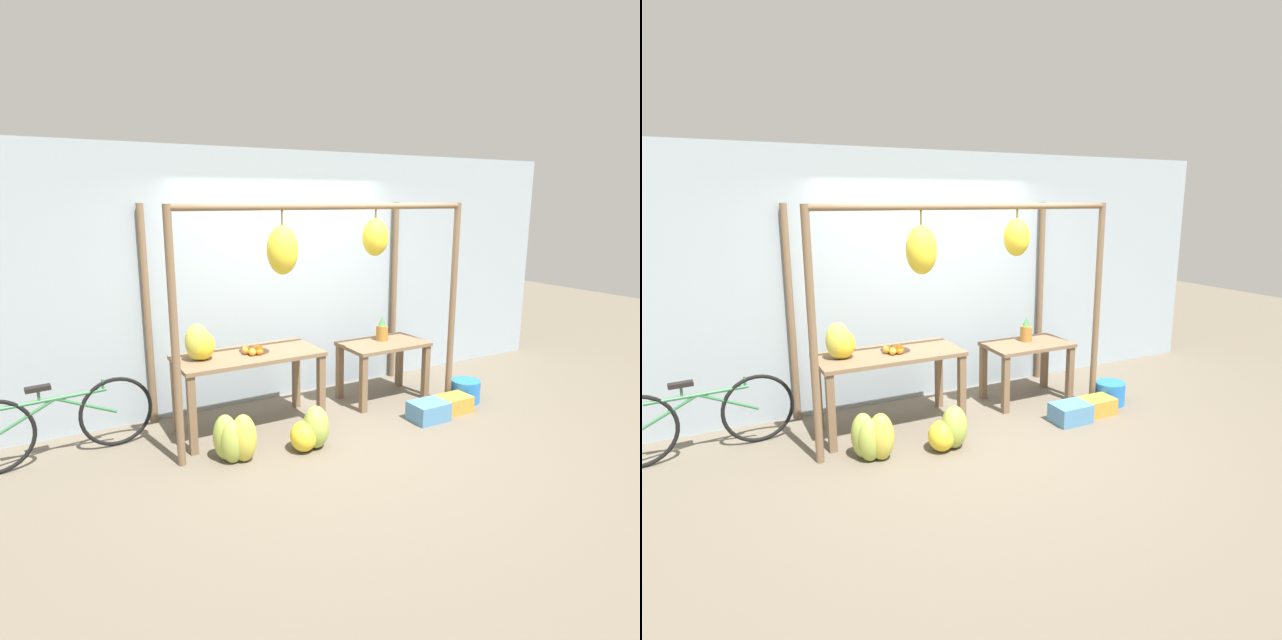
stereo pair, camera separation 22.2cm
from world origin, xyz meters
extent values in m
plane|color=#665B4C|center=(0.00, 0.00, 0.00)|extent=(20.00, 20.00, 0.00)
cube|color=#99A8B2|center=(0.00, 1.35, 1.40)|extent=(8.00, 0.08, 2.80)
cylinder|color=brown|center=(-1.53, 0.19, 1.12)|extent=(0.07, 0.07, 2.24)
cylinder|color=brown|center=(1.53, 0.19, 1.12)|extent=(0.07, 0.07, 2.24)
cylinder|color=brown|center=(-1.53, 1.26, 1.12)|extent=(0.07, 0.07, 2.24)
cylinder|color=brown|center=(1.53, 1.26, 1.12)|extent=(0.07, 0.07, 2.24)
cylinder|color=brown|center=(0.00, 0.19, 2.21)|extent=(3.06, 0.06, 0.06)
cylinder|color=brown|center=(-0.53, 0.19, 2.11)|extent=(0.02, 0.02, 0.13)
ellipsoid|color=yellow|center=(-0.53, 0.19, 1.83)|extent=(0.29, 0.26, 0.44)
cylinder|color=brown|center=(0.47, 0.19, 2.13)|extent=(0.02, 0.02, 0.09)
ellipsoid|color=yellow|center=(0.47, 0.19, 1.91)|extent=(0.26, 0.24, 0.36)
cube|color=brown|center=(-0.71, 0.62, 0.77)|extent=(1.43, 0.67, 0.04)
cube|color=brown|center=(-1.38, 0.34, 0.37)|extent=(0.07, 0.07, 0.75)
cube|color=brown|center=(-0.05, 0.34, 0.37)|extent=(0.07, 0.07, 0.75)
cube|color=brown|center=(-1.38, 0.91, 0.37)|extent=(0.07, 0.07, 0.75)
cube|color=brown|center=(-0.05, 0.91, 0.37)|extent=(0.07, 0.07, 0.75)
cube|color=brown|center=(0.95, 0.66, 0.66)|extent=(0.96, 0.59, 0.04)
cube|color=brown|center=(0.52, 0.41, 0.32)|extent=(0.07, 0.07, 0.64)
cube|color=brown|center=(1.38, 0.41, 0.32)|extent=(0.07, 0.07, 0.64)
cube|color=brown|center=(0.52, 0.91, 0.32)|extent=(0.07, 0.07, 0.64)
cube|color=brown|center=(1.38, 0.91, 0.32)|extent=(0.07, 0.07, 0.64)
ellipsoid|color=yellow|center=(-1.17, 0.64, 0.93)|extent=(0.30, 0.28, 0.28)
ellipsoid|color=gold|center=(-1.21, 0.65, 0.96)|extent=(0.29, 0.27, 0.35)
sphere|color=orange|center=(-0.67, 0.57, 0.83)|extent=(0.09, 0.09, 0.09)
sphere|color=orange|center=(-0.62, 0.57, 0.82)|extent=(0.08, 0.08, 0.08)
sphere|color=orange|center=(-0.64, 0.53, 0.83)|extent=(0.08, 0.08, 0.08)
sphere|color=orange|center=(-0.74, 0.61, 0.83)|extent=(0.09, 0.09, 0.09)
sphere|color=orange|center=(-0.62, 0.56, 0.82)|extent=(0.08, 0.08, 0.08)
sphere|color=orange|center=(-0.62, 0.62, 0.82)|extent=(0.08, 0.08, 0.08)
sphere|color=orange|center=(-0.71, 0.53, 0.82)|extent=(0.07, 0.07, 0.07)
sphere|color=orange|center=(-0.63, 0.55, 0.83)|extent=(0.09, 0.09, 0.09)
cylinder|color=#A3702D|center=(0.97, 0.73, 0.76)|extent=(0.12, 0.12, 0.18)
cone|color=#428442|center=(0.97, 0.73, 0.90)|extent=(0.08, 0.08, 0.09)
cylinder|color=#A3702D|center=(0.98, 0.74, 0.76)|extent=(0.14, 0.14, 0.16)
cone|color=#337538|center=(0.98, 0.74, 0.89)|extent=(0.10, 0.10, 0.12)
ellipsoid|color=gold|center=(-1.03, -0.01, 0.22)|extent=(0.32, 0.31, 0.44)
ellipsoid|color=#9EB247|center=(-1.16, 0.09, 0.21)|extent=(0.29, 0.30, 0.42)
ellipsoid|color=#9EB247|center=(-1.13, 0.01, 0.20)|extent=(0.25, 0.24, 0.40)
ellipsoid|color=#9EB247|center=(-0.34, -0.09, 0.20)|extent=(0.35, 0.36, 0.41)
ellipsoid|color=yellow|center=(-0.47, -0.09, 0.14)|extent=(0.32, 0.34, 0.28)
cube|color=#4C84B2|center=(1.00, -0.10, 0.10)|extent=(0.38, 0.29, 0.20)
cylinder|color=blue|center=(1.72, 0.11, 0.13)|extent=(0.33, 0.33, 0.25)
torus|color=black|center=(-1.94, 0.87, 0.33)|extent=(0.67, 0.10, 0.67)
cylinder|color=#337042|center=(-2.44, 0.82, 0.57)|extent=(0.85, 0.11, 0.03)
cylinder|color=#337042|center=(-2.69, 0.80, 0.45)|extent=(0.51, 0.08, 0.26)
cylinder|color=#337042|center=(-2.19, 0.85, 0.45)|extent=(0.51, 0.08, 0.26)
cylinder|color=#337042|center=(-2.56, 0.81, 0.62)|extent=(0.02, 0.02, 0.10)
cube|color=black|center=(-2.56, 0.81, 0.69)|extent=(0.21, 0.10, 0.04)
cylinder|color=#337042|center=(-2.04, 0.86, 0.62)|extent=(0.02, 0.02, 0.10)
cube|color=orange|center=(1.40, -0.06, 0.09)|extent=(0.35, 0.26, 0.18)
camera|label=1|loc=(-2.56, -4.14, 2.26)|focal=30.00mm
camera|label=2|loc=(-2.37, -4.24, 2.26)|focal=30.00mm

